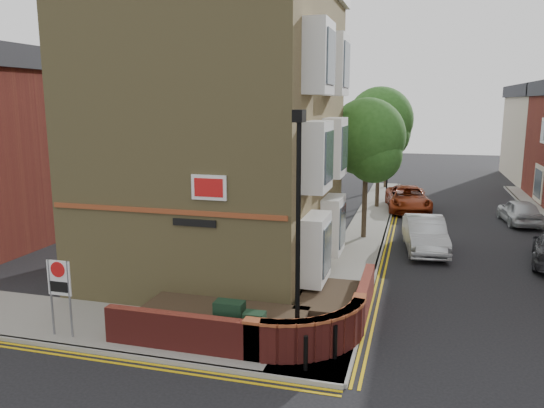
% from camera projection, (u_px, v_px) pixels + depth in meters
% --- Properties ---
extents(ground, '(120.00, 120.00, 0.00)m').
position_uv_depth(ground, '(223.00, 372.00, 13.18)').
color(ground, black).
rests_on(ground, ground).
extents(pavement_corner, '(13.00, 3.00, 0.12)m').
position_uv_depth(pavement_corner, '(130.00, 329.00, 15.51)').
color(pavement_corner, gray).
rests_on(pavement_corner, ground).
extents(pavement_main, '(2.00, 32.00, 0.12)m').
position_uv_depth(pavement_main, '(367.00, 229.00, 27.78)').
color(pavement_main, gray).
rests_on(pavement_main, ground).
extents(kerb_side, '(13.00, 0.15, 0.12)m').
position_uv_depth(kerb_side, '(100.00, 352.00, 14.09)').
color(kerb_side, gray).
rests_on(kerb_side, ground).
extents(kerb_main_near, '(0.15, 32.00, 0.12)m').
position_uv_depth(kerb_main_near, '(387.00, 230.00, 27.52)').
color(kerb_main_near, gray).
rests_on(kerb_main_near, ground).
extents(yellow_lines_side, '(13.00, 0.28, 0.01)m').
position_uv_depth(yellow_lines_side, '(95.00, 358.00, 13.87)').
color(yellow_lines_side, gold).
rests_on(yellow_lines_side, ground).
extents(yellow_lines_main, '(0.28, 32.00, 0.01)m').
position_uv_depth(yellow_lines_main, '(392.00, 231.00, 27.46)').
color(yellow_lines_main, gold).
rests_on(yellow_lines_main, ground).
extents(corner_building, '(8.95, 10.40, 13.60)m').
position_uv_depth(corner_building, '(225.00, 112.00, 20.32)').
color(corner_building, olive).
rests_on(corner_building, ground).
extents(garden_wall, '(6.80, 6.00, 1.20)m').
position_uv_depth(garden_wall, '(254.00, 331.00, 15.55)').
color(garden_wall, maroon).
rests_on(garden_wall, ground).
extents(lamppost, '(0.25, 0.50, 6.30)m').
position_uv_depth(lamppost, '(298.00, 234.00, 13.26)').
color(lamppost, black).
rests_on(lamppost, pavement_corner).
extents(utility_cabinet_large, '(0.80, 0.45, 1.20)m').
position_uv_depth(utility_cabinet_large, '(230.00, 323.00, 14.36)').
color(utility_cabinet_large, black).
rests_on(utility_cabinet_large, pavement_corner).
extents(utility_cabinet_small, '(0.55, 0.40, 1.10)m').
position_uv_depth(utility_cabinet_small, '(254.00, 332.00, 13.87)').
color(utility_cabinet_small, black).
rests_on(utility_cabinet_small, pavement_corner).
extents(bollard_near, '(0.11, 0.11, 0.90)m').
position_uv_depth(bollard_near, '(306.00, 353.00, 12.93)').
color(bollard_near, black).
rests_on(bollard_near, pavement_corner).
extents(bollard_far, '(0.11, 0.11, 0.90)m').
position_uv_depth(bollard_far, '(335.00, 342.00, 13.53)').
color(bollard_far, black).
rests_on(bollard_far, pavement_corner).
extents(zone_sign, '(0.72, 0.07, 2.20)m').
position_uv_depth(zone_sign, '(59.00, 284.00, 14.66)').
color(zone_sign, slate).
rests_on(zone_sign, pavement_corner).
extents(tree_near, '(3.64, 3.65, 6.70)m').
position_uv_depth(tree_near, '(367.00, 143.00, 25.05)').
color(tree_near, '#382B1E').
rests_on(tree_near, pavement_main).
extents(tree_mid, '(4.03, 4.03, 7.42)m').
position_uv_depth(tree_mid, '(380.00, 125.00, 32.52)').
color(tree_mid, '#382B1E').
rests_on(tree_mid, pavement_main).
extents(tree_far, '(3.81, 3.81, 7.00)m').
position_uv_depth(tree_far, '(388.00, 124.00, 40.14)').
color(tree_far, '#382B1E').
rests_on(tree_far, pavement_main).
extents(traffic_light_assembly, '(0.20, 0.16, 4.20)m').
position_uv_depth(traffic_light_assembly, '(388.00, 159.00, 35.67)').
color(traffic_light_assembly, black).
rests_on(traffic_light_assembly, pavement_main).
extents(silver_car_near, '(2.17, 4.84, 1.54)m').
position_uv_depth(silver_car_near, '(425.00, 234.00, 23.71)').
color(silver_car_near, '#AAAFB2').
rests_on(silver_car_near, ground).
extents(red_car_main, '(3.13, 5.62, 1.49)m').
position_uv_depth(red_car_main, '(408.00, 199.00, 32.62)').
color(red_car_main, maroon).
rests_on(red_car_main, ground).
extents(silver_car_far, '(2.05, 4.22, 1.39)m').
position_uv_depth(silver_car_far, '(520.00, 211.00, 29.02)').
color(silver_car_far, silver).
rests_on(silver_car_far, ground).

